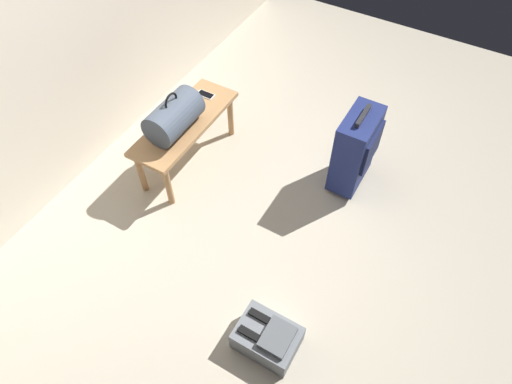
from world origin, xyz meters
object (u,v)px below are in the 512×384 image
object	(u,v)px
bench	(186,128)
suitcase_upright_navy	(355,149)
duffel_bag_slate	(174,116)
cell_phone	(206,95)
backpack_grey	(268,338)

from	to	relation	value
bench	suitcase_upright_navy	bearing A→B (deg)	-70.27
duffel_bag_slate	cell_phone	size ratio (longest dim) A/B	3.06
bench	cell_phone	size ratio (longest dim) A/B	6.94
suitcase_upright_navy	bench	bearing A→B (deg)	109.73
cell_phone	bench	bearing A→B (deg)	-174.85
bench	duffel_bag_slate	bearing A→B (deg)	-180.00
suitcase_upright_navy	backpack_grey	bearing A→B (deg)	-176.93
suitcase_upright_navy	duffel_bag_slate	bearing A→B (deg)	113.90
bench	cell_phone	xyz separation A→B (m)	(0.34, 0.03, 0.07)
backpack_grey	duffel_bag_slate	bearing A→B (deg)	54.58
duffel_bag_slate	backpack_grey	size ratio (longest dim) A/B	1.16
duffel_bag_slate	suitcase_upright_navy	xyz separation A→B (m)	(0.55, -1.24, -0.20)
duffel_bag_slate	cell_phone	xyz separation A→B (m)	(0.44, 0.03, -0.13)
bench	backpack_grey	distance (m)	1.70
suitcase_upright_navy	cell_phone	bearing A→B (deg)	94.80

